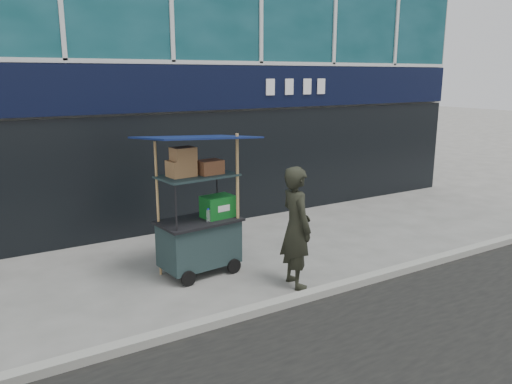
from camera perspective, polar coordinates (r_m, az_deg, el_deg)
ground at (r=7.38m, az=3.23°, el=-12.09°), size 80.00×80.00×0.00m
curb at (r=7.21m, az=4.16°, el=-12.22°), size 80.00×0.18×0.12m
vendor_cart at (r=8.07m, az=-6.44°, el=-3.73°), size 1.83×1.37×2.32m
vendor_man at (r=7.52m, az=4.61°, el=-4.02°), size 0.54×0.73×1.86m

